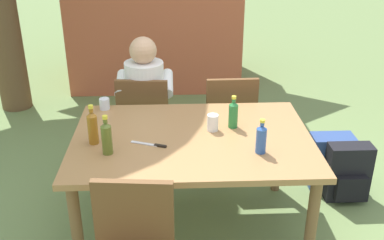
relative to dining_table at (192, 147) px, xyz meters
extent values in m
plane|color=#6B844C|center=(0.00, 0.00, -0.66)|extent=(24.00, 24.00, 0.00)
cube|color=#A37547|center=(0.00, 0.00, 0.06)|extent=(1.57, 1.10, 0.04)
cylinder|color=brown|center=(-0.70, -0.47, -0.31)|extent=(0.07, 0.07, 0.70)
cylinder|color=brown|center=(0.70, -0.47, -0.31)|extent=(0.07, 0.07, 0.70)
cylinder|color=brown|center=(-0.70, 0.47, -0.31)|extent=(0.07, 0.07, 0.70)
cylinder|color=brown|center=(0.70, 0.47, -0.31)|extent=(0.07, 0.07, 0.70)
cube|color=brown|center=(-0.35, 0.93, -0.23)|extent=(0.48, 0.48, 0.04)
cube|color=brown|center=(-0.37, 0.73, 0.00)|extent=(0.42, 0.08, 0.42)
cylinder|color=brown|center=(-0.15, 1.10, -0.45)|extent=(0.04, 0.04, 0.41)
cylinder|color=brown|center=(-0.52, 1.13, -0.45)|extent=(0.04, 0.04, 0.41)
cylinder|color=brown|center=(-0.18, 0.72, -0.45)|extent=(0.04, 0.04, 0.41)
cylinder|color=brown|center=(-0.56, 0.76, -0.45)|extent=(0.04, 0.04, 0.41)
cube|color=brown|center=(-0.33, -0.73, 0.00)|extent=(0.42, 0.08, 0.42)
cube|color=brown|center=(0.35, 0.93, -0.23)|extent=(0.45, 0.45, 0.04)
cube|color=brown|center=(0.36, 0.73, 0.00)|extent=(0.42, 0.05, 0.42)
cylinder|color=brown|center=(0.54, 1.12, -0.45)|extent=(0.04, 0.04, 0.41)
cylinder|color=brown|center=(0.16, 1.11, -0.45)|extent=(0.04, 0.04, 0.41)
cylinder|color=brown|center=(0.55, 0.74, -0.45)|extent=(0.04, 0.04, 0.41)
cylinder|color=brown|center=(0.17, 0.73, -0.45)|extent=(0.04, 0.04, 0.41)
cylinder|color=white|center=(-0.35, 0.88, 0.05)|extent=(0.32, 0.32, 0.52)
sphere|color=tan|center=(-0.35, 0.88, 0.41)|extent=(0.22, 0.22, 0.22)
cylinder|color=#383847|center=(-0.26, 1.08, -0.21)|extent=(0.14, 0.40, 0.14)
cylinder|color=#383847|center=(-0.26, 1.28, -0.43)|extent=(0.11, 0.11, 0.45)
cylinder|color=white|center=(-0.16, 0.88, 0.13)|extent=(0.09, 0.31, 0.16)
cylinder|color=#383847|center=(-0.44, 1.08, -0.21)|extent=(0.14, 0.40, 0.14)
cylinder|color=#383847|center=(-0.44, 1.28, -0.43)|extent=(0.11, 0.11, 0.45)
cylinder|color=white|center=(-0.54, 0.88, 0.13)|extent=(0.09, 0.31, 0.16)
cylinder|color=#2D56A3|center=(0.41, -0.23, 0.16)|extent=(0.06, 0.06, 0.16)
cone|color=#2D56A3|center=(0.41, -0.23, 0.25)|extent=(0.06, 0.06, 0.02)
cylinder|color=#2D56A3|center=(0.41, -0.23, 0.27)|extent=(0.03, 0.03, 0.02)
cylinder|color=yellow|center=(0.41, -0.23, 0.29)|extent=(0.03, 0.03, 0.02)
cylinder|color=#566623|center=(-0.52, -0.20, 0.17)|extent=(0.06, 0.06, 0.18)
cone|color=#566623|center=(-0.52, -0.20, 0.28)|extent=(0.06, 0.06, 0.03)
cylinder|color=#566623|center=(-0.52, -0.20, 0.30)|extent=(0.03, 0.03, 0.03)
cylinder|color=yellow|center=(-0.52, -0.20, 0.32)|extent=(0.03, 0.03, 0.02)
cylinder|color=#996019|center=(-0.63, -0.06, 0.18)|extent=(0.06, 0.06, 0.19)
cone|color=#996019|center=(-0.63, -0.06, 0.28)|extent=(0.06, 0.06, 0.03)
cylinder|color=#996019|center=(-0.63, -0.06, 0.31)|extent=(0.03, 0.03, 0.03)
cylinder|color=yellow|center=(-0.63, -0.06, 0.33)|extent=(0.03, 0.03, 0.02)
cylinder|color=#287A38|center=(0.29, 0.13, 0.16)|extent=(0.06, 0.06, 0.16)
cone|color=#287A38|center=(0.29, 0.13, 0.26)|extent=(0.06, 0.06, 0.02)
cylinder|color=#287A38|center=(0.29, 0.13, 0.28)|extent=(0.03, 0.03, 0.02)
cylinder|color=yellow|center=(0.29, 0.13, 0.30)|extent=(0.03, 0.03, 0.02)
cylinder|color=white|center=(0.14, 0.09, 0.14)|extent=(0.07, 0.07, 0.11)
cylinder|color=silver|center=(-0.63, 0.48, 0.12)|extent=(0.08, 0.08, 0.08)
cube|color=silver|center=(-0.31, -0.09, 0.08)|extent=(0.18, 0.08, 0.01)
cube|color=black|center=(-0.21, -0.13, 0.09)|extent=(0.08, 0.05, 0.01)
cube|color=#2D4784|center=(1.15, 0.52, -0.43)|extent=(0.34, 0.19, 0.45)
cube|color=navy|center=(1.15, 0.39, -0.51)|extent=(0.24, 0.06, 0.20)
cube|color=black|center=(1.23, 0.33, -0.42)|extent=(0.33, 0.15, 0.47)
cube|color=black|center=(1.23, 0.22, -0.51)|extent=(0.23, 0.06, 0.21)
cube|color=#B25638|center=(-0.33, 3.28, 0.32)|extent=(2.09, 1.41, 1.95)
camera|label=1|loc=(-0.12, -2.67, 1.45)|focal=42.83mm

